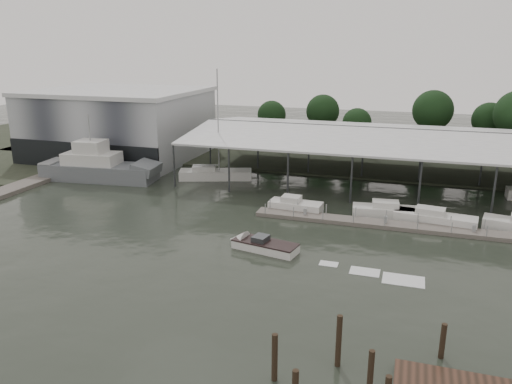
% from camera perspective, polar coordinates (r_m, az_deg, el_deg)
% --- Properties ---
extents(ground, '(200.00, 200.00, 0.00)m').
position_cam_1_polar(ground, '(44.22, -4.86, -6.33)').
color(ground, '#262C24').
rests_on(ground, ground).
extents(land_strip_far, '(140.00, 30.00, 0.30)m').
position_cam_1_polar(land_strip_far, '(82.88, 6.29, 4.58)').
color(land_strip_far, '#313629').
rests_on(land_strip_far, ground).
extents(land_strip_west, '(20.00, 40.00, 0.30)m').
position_cam_1_polar(land_strip_west, '(89.31, -21.55, 4.39)').
color(land_strip_west, '#313629').
rests_on(land_strip_west, ground).
extents(storage_warehouse, '(24.50, 20.50, 10.50)m').
position_cam_1_polar(storage_warehouse, '(81.37, -15.31, 7.59)').
color(storage_warehouse, '#A2A6AD').
rests_on(storage_warehouse, ground).
extents(covered_boat_shed, '(58.24, 24.00, 6.96)m').
position_cam_1_polar(covered_boat_shed, '(66.47, 18.51, 6.16)').
color(covered_boat_shed, silver).
rests_on(covered_boat_shed, ground).
extents(trawler_dock, '(3.00, 18.00, 0.50)m').
position_cam_1_polar(trawler_dock, '(71.05, -23.26, 1.42)').
color(trawler_dock, '#625C56').
rests_on(trawler_dock, ground).
extents(floating_dock, '(28.00, 2.00, 1.40)m').
position_cam_1_polar(floating_dock, '(50.48, 15.67, -3.71)').
color(floating_dock, '#625C56').
rests_on(floating_dock, ground).
extents(grey_trawler, '(15.95, 6.04, 8.84)m').
position_cam_1_polar(grey_trawler, '(68.47, -17.41, 2.64)').
color(grey_trawler, slate).
rests_on(grey_trawler, ground).
extents(white_sailboat, '(9.78, 5.49, 14.42)m').
position_cam_1_polar(white_sailboat, '(66.10, -4.77, 2.05)').
color(white_sailboat, silver).
rests_on(white_sailboat, ground).
extents(speedboat_underway, '(17.27, 5.24, 2.00)m').
position_cam_1_polar(speedboat_underway, '(43.56, 0.43, -6.07)').
color(speedboat_underway, silver).
rests_on(speedboat_underway, ground).
extents(moored_cruiser_0, '(5.71, 2.52, 1.70)m').
position_cam_1_polar(moored_cruiser_0, '(53.32, 4.49, -1.57)').
color(moored_cruiser_0, silver).
rests_on(moored_cruiser_0, ground).
extents(moored_cruiser_1, '(7.79, 3.05, 1.70)m').
position_cam_1_polar(moored_cruiser_1, '(53.27, 14.99, -2.12)').
color(moored_cruiser_1, silver).
rests_on(moored_cruiser_1, ground).
extents(moored_cruiser_2, '(8.03, 3.27, 1.70)m').
position_cam_1_polar(moored_cruiser_2, '(52.44, 19.71, -2.84)').
color(moored_cruiser_2, silver).
rests_on(moored_cruiser_2, ground).
extents(mooring_pilings, '(8.83, 7.36, 3.73)m').
position_cam_1_polar(mooring_pilings, '(27.72, 10.58, -19.38)').
color(mooring_pilings, black).
rests_on(mooring_pilings, ground).
extents(horizon_tree_line, '(71.73, 11.40, 10.63)m').
position_cam_1_polar(horizon_tree_line, '(86.94, 23.46, 7.76)').
color(horizon_tree_line, black).
rests_on(horizon_tree_line, ground).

